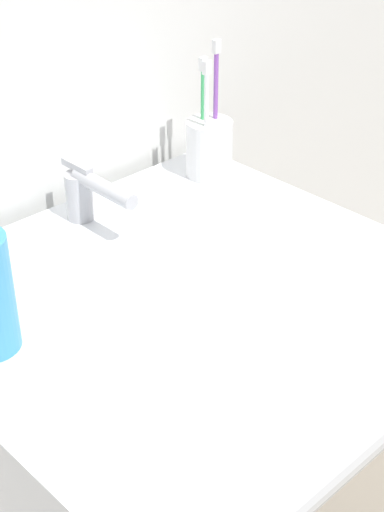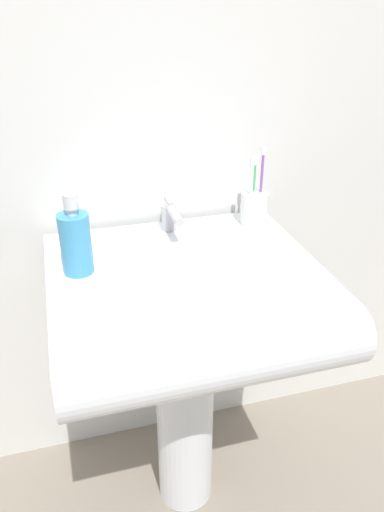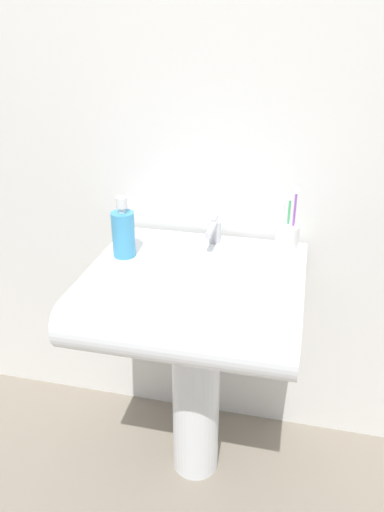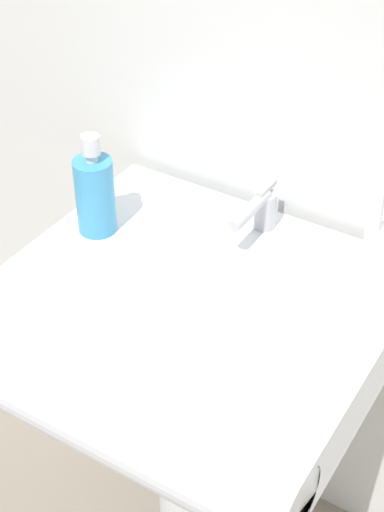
# 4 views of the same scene
# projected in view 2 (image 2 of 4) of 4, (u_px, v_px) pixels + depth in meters

# --- Properties ---
(ground_plane) EXTENTS (6.00, 6.00, 0.00)m
(ground_plane) POSITION_uv_depth(u_px,v_px,m) (186.00, 488.00, 1.52)
(ground_plane) COLOR gray
(ground_plane) RESTS_ON ground
(wall_back) EXTENTS (5.00, 0.05, 2.40)m
(wall_back) POSITION_uv_depth(u_px,v_px,m) (150.00, 54.00, 1.20)
(wall_back) COLOR silver
(wall_back) RESTS_ON ground
(sink_pedestal) EXTENTS (0.16, 0.16, 0.65)m
(sink_pedestal) POSITION_uv_depth(u_px,v_px,m) (185.00, 410.00, 1.36)
(sink_pedestal) COLOR white
(sink_pedestal) RESTS_ON ground
(sink_basin) EXTENTS (0.61, 0.58, 0.13)m
(sink_basin) POSITION_uv_depth(u_px,v_px,m) (189.00, 301.00, 1.13)
(sink_basin) COLOR white
(sink_basin) RESTS_ON sink_pedestal
(faucet) EXTENTS (0.04, 0.14, 0.09)m
(faucet) POSITION_uv_depth(u_px,v_px,m) (170.00, 216.00, 1.28)
(faucet) COLOR #B7B7BC
(faucet) RESTS_ON sink_basin
(toothbrush_cup) EXTENTS (0.07, 0.07, 0.21)m
(toothbrush_cup) POSITION_uv_depth(u_px,v_px,m) (255.00, 207.00, 1.33)
(toothbrush_cup) COLOR white
(toothbrush_cup) RESTS_ON sink_basin
(soap_bottle) EXTENTS (0.07, 0.07, 0.19)m
(soap_bottle) POSITION_uv_depth(u_px,v_px,m) (76.00, 242.00, 1.09)
(soap_bottle) COLOR #3F99CC
(soap_bottle) RESTS_ON sink_basin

